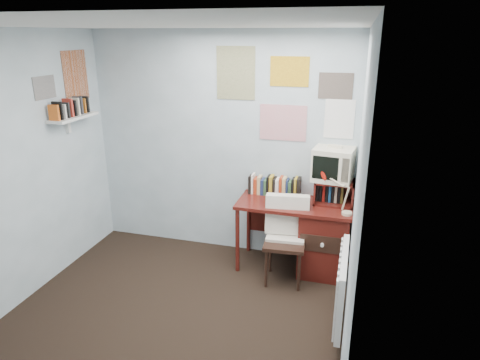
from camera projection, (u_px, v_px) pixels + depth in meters
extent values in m
plane|color=black|center=(159.00, 338.00, 3.62)|extent=(3.50, 3.50, 0.00)
cube|color=silver|center=(221.00, 146.00, 4.81)|extent=(3.00, 0.02, 2.50)
cube|color=silver|center=(354.00, 224.00, 2.83)|extent=(0.02, 3.50, 2.50)
cube|color=white|center=(135.00, 25.00, 2.81)|extent=(3.00, 3.50, 0.02)
cube|color=#4F1712|center=(295.00, 205.00, 4.49)|extent=(1.20, 0.55, 0.03)
cube|color=#4F1712|center=(324.00, 241.00, 4.53)|extent=(0.50, 0.50, 0.72)
cylinder|color=#4F1712|center=(237.00, 240.00, 4.55)|extent=(0.04, 0.04, 0.72)
cylinder|color=#4F1712|center=(249.00, 222.00, 4.97)|extent=(0.04, 0.04, 0.72)
cube|color=#4F1712|center=(275.00, 220.00, 4.89)|extent=(0.64, 0.02, 0.30)
cube|color=black|center=(285.00, 243.00, 4.33)|extent=(0.47, 0.45, 0.87)
cube|color=red|center=(348.00, 197.00, 4.14)|extent=(0.28, 0.25, 0.37)
cube|color=#4F1712|center=(334.00, 192.00, 4.45)|extent=(0.40, 0.30, 0.25)
cube|color=beige|center=(334.00, 162.00, 4.38)|extent=(0.43, 0.41, 0.37)
cube|color=#4F1712|center=(276.00, 185.00, 4.68)|extent=(0.60, 0.14, 0.22)
cube|color=white|center=(342.00, 287.00, 3.61)|extent=(0.09, 0.80, 0.60)
cube|color=white|center=(73.00, 117.00, 4.45)|extent=(0.20, 0.62, 0.24)
cube|color=white|center=(284.00, 94.00, 4.43)|extent=(1.20, 0.01, 0.90)
cube|color=white|center=(61.00, 80.00, 4.35)|extent=(0.01, 0.70, 0.60)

